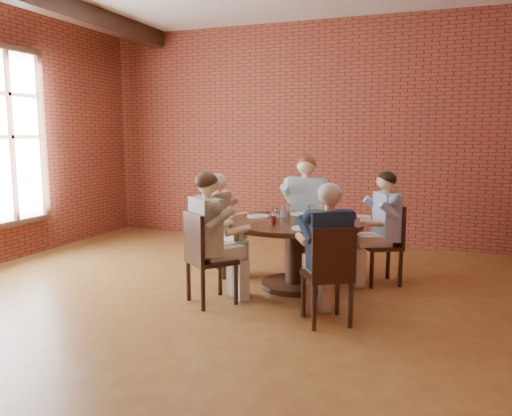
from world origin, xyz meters
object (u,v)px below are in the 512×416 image
(dining_table, at_px, (295,240))
(diner_e, at_px, (327,254))
(chair_e, at_px, (330,272))
(chair_a, at_px, (387,241))
(chair_b, at_px, (306,224))
(diner_b, at_px, (305,212))
(chair_c, at_px, (216,235))
(diner_c, at_px, (221,225))
(diner_a, at_px, (381,228))
(chair_d, at_px, (204,255))
(smartphone, at_px, (315,226))
(diner_d, at_px, (211,238))

(dining_table, relative_size, diner_e, 1.18)
(dining_table, bearing_deg, chair_e, -59.03)
(chair_a, relative_size, chair_b, 0.92)
(diner_b, relative_size, diner_e, 1.12)
(chair_b, xyz_separation_m, chair_c, (-0.90, -0.83, -0.05))
(chair_c, xyz_separation_m, chair_e, (1.64, -1.20, 0.01))
(chair_a, height_order, diner_c, diner_c)
(dining_table, height_order, chair_c, chair_c)
(chair_e, bearing_deg, diner_e, -90.00)
(chair_a, xyz_separation_m, diner_b, (-1.07, 0.43, 0.21))
(diner_a, relative_size, chair_d, 1.37)
(chair_e, relative_size, smartphone, 5.94)
(dining_table, xyz_separation_m, diner_a, (0.87, 0.48, 0.11))
(chair_b, xyz_separation_m, diner_b, (0.01, -0.10, 0.18))
(diner_b, distance_m, diner_d, 1.80)
(smartphone, bearing_deg, diner_e, -59.38)
(diner_b, height_order, diner_d, diner_b)
(diner_c, bearing_deg, chair_c, 90.00)
(dining_table, height_order, diner_d, diner_d)
(diner_c, height_order, diner_d, diner_d)
(chair_e, height_order, diner_e, diner_e)
(dining_table, height_order, diner_b, diner_b)
(diner_d, bearing_deg, chair_c, -27.97)
(dining_table, bearing_deg, diner_b, 98.32)
(diner_b, distance_m, smartphone, 1.29)
(chair_c, relative_size, diner_d, 0.67)
(chair_a, height_order, diner_e, diner_e)
(chair_b, distance_m, chair_e, 2.16)
(chair_a, xyz_separation_m, chair_d, (-1.63, -1.36, 0.01))
(diner_c, distance_m, diner_d, 1.04)
(chair_a, relative_size, smartphone, 5.99)
(dining_table, distance_m, chair_a, 1.07)
(dining_table, relative_size, diner_d, 1.13)
(chair_e, relative_size, diner_e, 0.71)
(diner_c, relative_size, diner_d, 0.93)
(diner_b, bearing_deg, diner_d, -114.59)
(chair_e, xyz_separation_m, smartphone, (-0.31, 0.71, 0.26))
(diner_d, bearing_deg, chair_b, -65.42)
(diner_a, bearing_deg, chair_d, -78.80)
(chair_b, distance_m, diner_b, 0.20)
(dining_table, height_order, chair_b, chair_b)
(diner_d, distance_m, smartphone, 1.06)
(chair_b, height_order, diner_d, diner_d)
(chair_e, distance_m, diner_e, 0.16)
(chair_c, height_order, diner_d, diner_d)
(diner_b, xyz_separation_m, chair_e, (0.73, -1.93, -0.22))
(diner_b, distance_m, chair_d, 1.89)
(diner_b, xyz_separation_m, smartphone, (0.42, -1.22, 0.05))
(chair_d, bearing_deg, chair_b, -66.43)
(diner_b, height_order, diner_c, diner_b)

